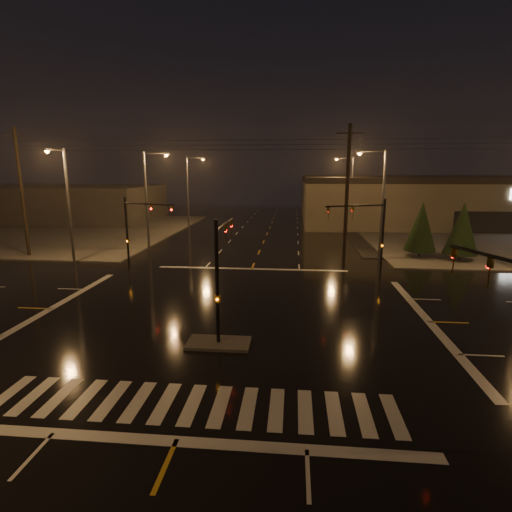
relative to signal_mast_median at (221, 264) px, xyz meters
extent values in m
plane|color=black|center=(0.00, 3.07, -3.75)|extent=(140.00, 140.00, 0.00)
cube|color=#494741|center=(30.00, 33.07, -3.69)|extent=(36.00, 36.00, 0.12)
cube|color=#494741|center=(-30.00, 33.07, -3.69)|extent=(36.00, 36.00, 0.12)
cube|color=#494741|center=(0.00, -0.93, -3.68)|extent=(3.00, 1.60, 0.15)
cube|color=beige|center=(0.00, -5.93, -3.75)|extent=(15.00, 2.60, 0.01)
cube|color=beige|center=(0.00, -7.93, -3.75)|extent=(16.00, 0.50, 0.01)
cube|color=beige|center=(0.00, 14.07, -3.75)|extent=(16.00, 0.50, 0.01)
cube|color=brown|center=(35.00, 49.07, -0.25)|extent=(60.00, 28.00, 7.00)
cube|color=black|center=(35.00, 49.07, 3.05)|extent=(60.20, 28.20, 0.80)
cube|color=#3B3734|center=(-35.00, 45.07, -0.95)|extent=(30.00, 18.00, 5.60)
cylinder|color=black|center=(0.00, -0.93, -0.75)|extent=(0.18, 0.18, 6.00)
cylinder|color=black|center=(0.00, 1.32, 1.75)|extent=(0.12, 4.50, 0.12)
imported|color=#594707|center=(0.00, 3.35, 1.70)|extent=(0.16, 0.20, 1.00)
cube|color=#594707|center=(0.00, -0.93, -1.45)|extent=(0.25, 0.18, 0.35)
cylinder|color=black|center=(10.50, 13.57, -0.75)|extent=(0.18, 0.18, 6.00)
cylinder|color=black|center=(8.15, 12.72, 1.75)|extent=(4.74, 1.82, 0.12)
imported|color=#594707|center=(6.04, 11.95, 1.70)|extent=(0.24, 0.22, 1.00)
cube|color=#594707|center=(10.50, 13.57, -1.45)|extent=(0.25, 0.18, 0.35)
cylinder|color=black|center=(-10.50, 13.57, -0.75)|extent=(0.18, 0.18, 6.00)
cylinder|color=black|center=(-8.15, 12.72, 1.75)|extent=(4.74, 1.82, 0.12)
imported|color=#594707|center=(-6.04, 11.95, 1.70)|extent=(0.24, 0.22, 1.00)
cube|color=#594707|center=(-10.50, 13.57, -1.45)|extent=(0.25, 0.18, 0.35)
cylinder|color=black|center=(9.82, -5.55, 1.75)|extent=(1.48, 3.80, 0.12)
imported|color=#594707|center=(9.20, -3.86, 1.70)|extent=(0.22, 0.24, 1.00)
cylinder|color=#38383A|center=(-11.50, 21.07, 1.25)|extent=(0.24, 0.24, 10.00)
cylinder|color=#38383A|center=(-10.30, 21.07, 6.05)|extent=(2.40, 0.14, 0.14)
cube|color=#38383A|center=(-9.20, 21.07, 6.00)|extent=(0.70, 0.30, 0.18)
sphere|color=orange|center=(-9.20, 21.07, 5.87)|extent=(0.32, 0.32, 0.32)
cylinder|color=#38383A|center=(-11.50, 37.07, 1.25)|extent=(0.24, 0.24, 10.00)
cylinder|color=#38383A|center=(-10.30, 37.07, 6.05)|extent=(2.40, 0.14, 0.14)
cube|color=#38383A|center=(-9.20, 37.07, 6.00)|extent=(0.70, 0.30, 0.18)
sphere|color=orange|center=(-9.20, 37.07, 5.87)|extent=(0.32, 0.32, 0.32)
cylinder|color=#38383A|center=(11.50, 19.07, 1.25)|extent=(0.24, 0.24, 10.00)
cylinder|color=#38383A|center=(10.30, 19.07, 6.05)|extent=(2.40, 0.14, 0.14)
cube|color=#38383A|center=(9.20, 19.07, 6.00)|extent=(0.70, 0.30, 0.18)
sphere|color=orange|center=(9.20, 19.07, 5.87)|extent=(0.32, 0.32, 0.32)
cylinder|color=#38383A|center=(11.50, 39.07, 1.25)|extent=(0.24, 0.24, 10.00)
cylinder|color=#38383A|center=(10.30, 39.07, 6.05)|extent=(2.40, 0.14, 0.14)
cube|color=#38383A|center=(9.20, 39.07, 6.00)|extent=(0.70, 0.30, 0.18)
sphere|color=orange|center=(9.20, 39.07, 5.87)|extent=(0.32, 0.32, 0.32)
cylinder|color=#38383A|center=(-16.00, 14.57, 1.25)|extent=(0.24, 0.24, 10.00)
cylinder|color=#38383A|center=(-16.00, 13.37, 6.05)|extent=(0.14, 2.40, 0.14)
cube|color=#38383A|center=(-16.00, 12.27, 6.00)|extent=(0.30, 0.70, 0.18)
sphere|color=orange|center=(-16.00, 12.27, 5.87)|extent=(0.32, 0.32, 0.32)
cylinder|color=black|center=(-22.00, 17.07, 2.25)|extent=(0.32, 0.32, 12.00)
cube|color=black|center=(-22.00, 17.07, 7.45)|extent=(2.20, 0.12, 0.12)
cylinder|color=black|center=(8.00, 17.07, 2.25)|extent=(0.32, 0.32, 12.00)
cube|color=black|center=(8.00, 17.07, 7.45)|extent=(2.20, 0.12, 0.12)
cylinder|color=black|center=(15.37, 19.95, -3.40)|extent=(0.18, 0.18, 0.70)
cone|color=black|center=(15.37, 19.95, -0.76)|extent=(2.93, 2.93, 4.58)
cylinder|color=black|center=(18.60, 18.80, -3.40)|extent=(0.18, 0.18, 0.70)
cone|color=black|center=(18.60, 18.80, -0.72)|extent=(2.99, 2.99, 4.67)
imported|color=black|center=(16.70, 24.79, -3.05)|extent=(1.88, 4.21, 1.41)
camera|label=1|loc=(3.48, -18.43, 4.43)|focal=28.00mm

